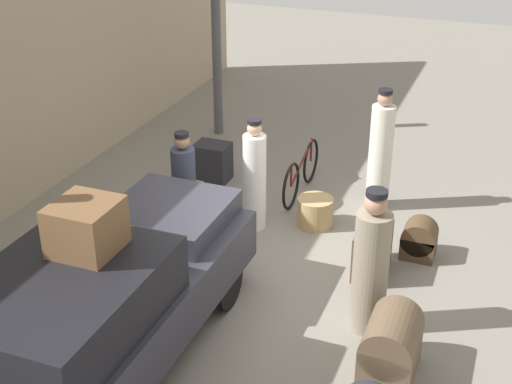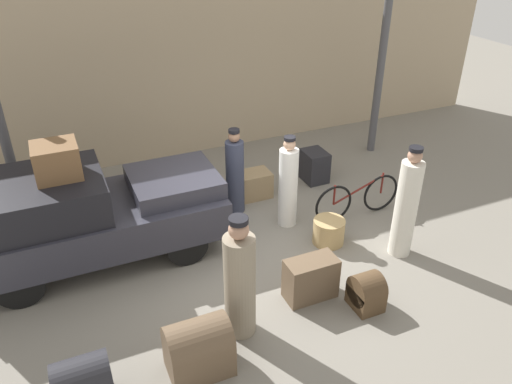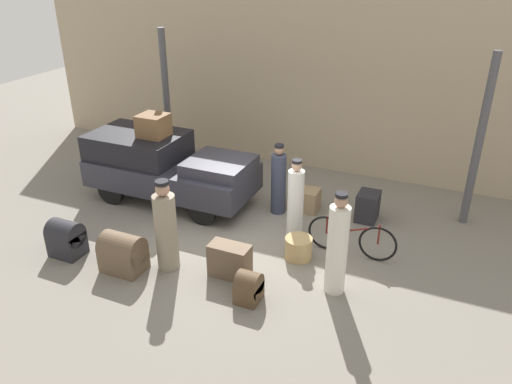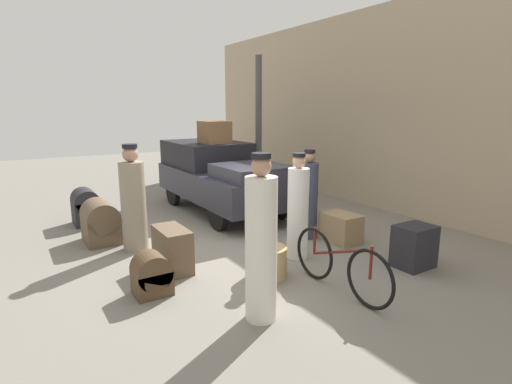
{
  "view_description": "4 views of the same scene",
  "coord_description": "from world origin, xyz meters",
  "px_view_note": "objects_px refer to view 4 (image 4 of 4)",
  "views": [
    {
      "loc": [
        -7.42,
        -2.77,
        5.04
      ],
      "look_at": [
        0.2,
        0.2,
        0.95
      ],
      "focal_mm": 50.0,
      "sensor_mm": 36.0,
      "label": 1
    },
    {
      "loc": [
        -2.53,
        -6.02,
        4.83
      ],
      "look_at": [
        0.2,
        0.2,
        0.95
      ],
      "focal_mm": 35.0,
      "sensor_mm": 36.0,
      "label": 2
    },
    {
      "loc": [
        3.79,
        -7.89,
        5.28
      ],
      "look_at": [
        0.2,
        0.2,
        0.95
      ],
      "focal_mm": 35.0,
      "sensor_mm": 36.0,
      "label": 3
    },
    {
      "loc": [
        5.61,
        -3.2,
        2.31
      ],
      "look_at": [
        0.2,
        0.2,
        0.95
      ],
      "focal_mm": 28.0,
      "sensor_mm": 36.0,
      "label": 4
    }
  ],
  "objects_px": {
    "bicycle": "(340,264)",
    "trunk_umber_medium": "(152,275)",
    "porter_with_bicycle": "(298,210)",
    "trunk_large_brown": "(341,228)",
    "porter_lifting_near_truck": "(309,198)",
    "porter_carrying_trunk": "(261,245)",
    "suitcase_black_upright": "(172,249)",
    "truck": "(220,174)",
    "wicker_basket": "(268,262)",
    "trunk_barrel_dark": "(86,207)",
    "trunk_wicker_pale": "(101,222)",
    "suitcase_tan_flat": "(414,246)",
    "porter_standing_middle": "(133,203)",
    "trunk_on_truck_roof": "(214,132)"
  },
  "relations": [
    {
      "from": "trunk_umber_medium",
      "to": "suitcase_tan_flat",
      "type": "xyz_separation_m",
      "value": [
        1.18,
        3.54,
        0.06
      ]
    },
    {
      "from": "porter_carrying_trunk",
      "to": "suitcase_black_upright",
      "type": "distance_m",
      "value": 1.93
    },
    {
      "from": "trunk_on_truck_roof",
      "to": "wicker_basket",
      "type": "bearing_deg",
      "value": -16.18
    },
    {
      "from": "truck",
      "to": "porter_with_bicycle",
      "type": "xyz_separation_m",
      "value": [
        3.27,
        -0.33,
        -0.08
      ]
    },
    {
      "from": "truck",
      "to": "wicker_basket",
      "type": "bearing_deg",
      "value": -17.12
    },
    {
      "from": "suitcase_black_upright",
      "to": "trunk_barrel_dark",
      "type": "height_order",
      "value": "trunk_barrel_dark"
    },
    {
      "from": "trunk_large_brown",
      "to": "porter_with_bicycle",
      "type": "bearing_deg",
      "value": -80.9
    },
    {
      "from": "bicycle",
      "to": "porter_with_bicycle",
      "type": "relative_size",
      "value": 1.04
    },
    {
      "from": "suitcase_tan_flat",
      "to": "trunk_barrel_dark",
      "type": "xyz_separation_m",
      "value": [
        -4.92,
        -3.68,
        0.04
      ]
    },
    {
      "from": "trunk_large_brown",
      "to": "trunk_on_truck_roof",
      "type": "distance_m",
      "value": 3.72
    },
    {
      "from": "porter_carrying_trunk",
      "to": "suitcase_tan_flat",
      "type": "height_order",
      "value": "porter_carrying_trunk"
    },
    {
      "from": "suitcase_black_upright",
      "to": "trunk_large_brown",
      "type": "distance_m",
      "value": 2.95
    },
    {
      "from": "wicker_basket",
      "to": "trunk_umber_medium",
      "type": "distance_m",
      "value": 1.57
    },
    {
      "from": "trunk_wicker_pale",
      "to": "suitcase_black_upright",
      "type": "bearing_deg",
      "value": 18.46
    },
    {
      "from": "wicker_basket",
      "to": "suitcase_black_upright",
      "type": "distance_m",
      "value": 1.39
    },
    {
      "from": "bicycle",
      "to": "trunk_umber_medium",
      "type": "xyz_separation_m",
      "value": [
        -1.2,
        -2.04,
        -0.12
      ]
    },
    {
      "from": "suitcase_black_upright",
      "to": "trunk_umber_medium",
      "type": "relative_size",
      "value": 1.35
    },
    {
      "from": "trunk_umber_medium",
      "to": "trunk_on_truck_roof",
      "type": "xyz_separation_m",
      "value": [
        -3.53,
        2.66,
        1.51
      ]
    },
    {
      "from": "truck",
      "to": "trunk_on_truck_roof",
      "type": "distance_m",
      "value": 0.95
    },
    {
      "from": "porter_lifting_near_truck",
      "to": "trunk_barrel_dark",
      "type": "height_order",
      "value": "porter_lifting_near_truck"
    },
    {
      "from": "porter_lifting_near_truck",
      "to": "trunk_umber_medium",
      "type": "xyz_separation_m",
      "value": [
        0.7,
        -3.09,
        -0.48
      ]
    },
    {
      "from": "bicycle",
      "to": "trunk_large_brown",
      "type": "height_order",
      "value": "bicycle"
    },
    {
      "from": "suitcase_black_upright",
      "to": "porter_lifting_near_truck",
      "type": "bearing_deg",
      "value": 92.36
    },
    {
      "from": "suitcase_black_upright",
      "to": "trunk_umber_medium",
      "type": "bearing_deg",
      "value": -39.8
    },
    {
      "from": "bicycle",
      "to": "porter_with_bicycle",
      "type": "xyz_separation_m",
      "value": [
        -1.24,
        0.29,
        0.39
      ]
    },
    {
      "from": "trunk_large_brown",
      "to": "porter_standing_middle",
      "type": "bearing_deg",
      "value": -116.01
    },
    {
      "from": "bicycle",
      "to": "wicker_basket",
      "type": "relative_size",
      "value": 3.29
    },
    {
      "from": "porter_standing_middle",
      "to": "trunk_wicker_pale",
      "type": "bearing_deg",
      "value": -149.71
    },
    {
      "from": "porter_standing_middle",
      "to": "truck",
      "type": "bearing_deg",
      "value": 123.39
    },
    {
      "from": "trunk_umber_medium",
      "to": "trunk_large_brown",
      "type": "bearing_deg",
      "value": 93.58
    },
    {
      "from": "trunk_large_brown",
      "to": "trunk_wicker_pale",
      "type": "bearing_deg",
      "value": -122.12
    },
    {
      "from": "porter_standing_middle",
      "to": "suitcase_black_upright",
      "type": "distance_m",
      "value": 1.26
    },
    {
      "from": "porter_lifting_near_truck",
      "to": "trunk_wicker_pale",
      "type": "bearing_deg",
      "value": -118.43
    },
    {
      "from": "suitcase_black_upright",
      "to": "suitcase_tan_flat",
      "type": "relative_size",
      "value": 1.17
    },
    {
      "from": "trunk_umber_medium",
      "to": "trunk_wicker_pale",
      "type": "xyz_separation_m",
      "value": [
        -2.44,
        -0.12,
        0.1
      ]
    },
    {
      "from": "truck",
      "to": "porter_lifting_near_truck",
      "type": "xyz_separation_m",
      "value": [
        2.61,
        0.43,
        -0.1
      ]
    },
    {
      "from": "suitcase_black_upright",
      "to": "porter_standing_middle",
      "type": "bearing_deg",
      "value": -169.64
    },
    {
      "from": "porter_lifting_near_truck",
      "to": "suitcase_tan_flat",
      "type": "distance_m",
      "value": 1.98
    },
    {
      "from": "porter_standing_middle",
      "to": "suitcase_black_upright",
      "type": "bearing_deg",
      "value": 10.36
    },
    {
      "from": "bicycle",
      "to": "porter_carrying_trunk",
      "type": "bearing_deg",
      "value": -88.99
    },
    {
      "from": "porter_standing_middle",
      "to": "trunk_on_truck_roof",
      "type": "relative_size",
      "value": 2.84
    },
    {
      "from": "trunk_wicker_pale",
      "to": "suitcase_tan_flat",
      "type": "xyz_separation_m",
      "value": [
        3.62,
        3.66,
        -0.04
      ]
    },
    {
      "from": "porter_with_bicycle",
      "to": "trunk_large_brown",
      "type": "xyz_separation_m",
      "value": [
        -0.18,
        1.1,
        -0.51
      ]
    },
    {
      "from": "trunk_umber_medium",
      "to": "trunk_on_truck_roof",
      "type": "relative_size",
      "value": 0.88
    },
    {
      "from": "porter_lifting_near_truck",
      "to": "trunk_large_brown",
      "type": "xyz_separation_m",
      "value": [
        0.49,
        0.34,
        -0.48
      ]
    },
    {
      "from": "trunk_large_brown",
      "to": "wicker_basket",
      "type": "bearing_deg",
      "value": -74.02
    },
    {
      "from": "trunk_large_brown",
      "to": "bicycle",
      "type": "bearing_deg",
      "value": -44.42
    },
    {
      "from": "bicycle",
      "to": "trunk_on_truck_roof",
      "type": "xyz_separation_m",
      "value": [
        -4.74,
        0.62,
        1.39
      ]
    },
    {
      "from": "trunk_large_brown",
      "to": "porter_lifting_near_truck",
      "type": "bearing_deg",
      "value": -145.4
    },
    {
      "from": "trunk_umber_medium",
      "to": "trunk_on_truck_roof",
      "type": "bearing_deg",
      "value": 143.04
    }
  ]
}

